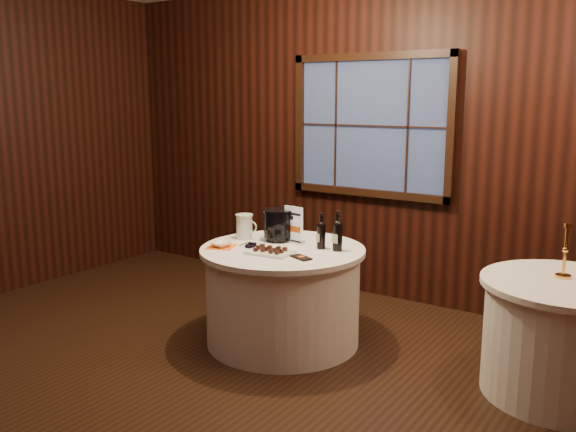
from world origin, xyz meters
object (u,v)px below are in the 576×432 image
Objects in this scene: main_table at (283,295)px; port_bottle_left at (321,233)px; chocolate_box at (301,258)px; glass_pitcher at (245,226)px; cracker_bowl at (221,244)px; ice_bucket at (278,224)px; chocolate_plate at (270,251)px; sign_stand at (294,230)px; grape_bunch at (251,245)px; side_table at (564,338)px; port_bottle_right at (338,233)px; brass_candlestick at (565,258)px.

port_bottle_left is at bearing 30.00° from main_table.
chocolate_box is 0.78m from glass_pitcher.
port_bottle_left reaches higher than cracker_bowl.
port_bottle_left is 0.42m from ice_bucket.
main_table is 0.45m from chocolate_plate.
chocolate_box is at bearing -38.28° from ice_bucket.
main_table is 4.17× the size of sign_stand.
ice_bucket is 0.44m from chocolate_plate.
chocolate_plate is 0.23m from grape_bunch.
side_table is at bearing 3.29° from ice_bucket.
chocolate_box is 0.91× the size of grape_bunch.
cracker_bowl is at bearing -147.35° from port_bottle_right.
glass_pitcher is 0.34m from cracker_bowl.
port_bottle_left is at bearing 0.34° from sign_stand.
port_bottle_right is 1.19× the size of ice_bucket.
glass_pitcher is (-0.83, -0.09, -0.03)m from port_bottle_right.
sign_stand reaches higher than chocolate_plate.
port_bottle_left reaches higher than ice_bucket.
port_bottle_left is 1.53× the size of grape_bunch.
chocolate_plate is at bearing -14.48° from grape_bunch.
grape_bunch is at bearing -146.98° from port_bottle_right.
chocolate_plate is at bearing -155.67° from chocolate_box.
glass_pitcher reaches higher than chocolate_box.
sign_stand is 0.85× the size of brass_candlestick.
sign_stand is 1.10× the size of port_bottle_left.
sign_stand is at bearing -174.52° from brass_candlestick.
port_bottle_left is at bearing 116.93° from chocolate_box.
port_bottle_left reaches higher than chocolate_plate.
brass_candlestick is at bearing 13.38° from sign_stand.
brass_candlestick reaches higher than grape_bunch.
port_bottle_right is at bearing 4.78° from sign_stand.
ice_bucket is at bearing -174.66° from brass_candlestick.
glass_pitcher is (-0.43, 0.08, 0.49)m from main_table.
grape_bunch reaches higher than chocolate_box.
chocolate_box is (0.27, 0.02, -0.01)m from chocolate_plate.
sign_stand reaches higher than side_table.
port_bottle_left is 0.35m from chocolate_box.
brass_candlestick is at bearing 123.90° from side_table.
ice_bucket is 1.27× the size of glass_pitcher.
glass_pitcher is 1.34× the size of cracker_bowl.
sign_stand is at bearing -177.59° from port_bottle_right.
glass_pitcher is at bearing 148.85° from chocolate_plate.
glass_pitcher is (-0.73, 0.26, 0.10)m from chocolate_box.
port_bottle_left is 0.79× the size of chocolate_plate.
cracker_bowl is (-0.25, -0.43, -0.11)m from ice_bucket.
port_bottle_left is at bearing 30.80° from cracker_bowl.
main_table is 7.71× the size of chocolate_box.
ice_bucket is 2.12m from brass_candlestick.
port_bottle_right is at bearing 29.93° from port_bottle_left.
grape_bunch is (-2.19, -0.44, 0.40)m from side_table.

